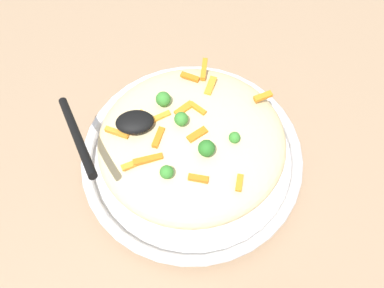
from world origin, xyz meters
TOP-DOWN VIEW (x-y plane):
  - ground_plane at (0.00, 0.00)m, footprint 2.40×2.40m
  - serving_bowl at (0.00, 0.00)m, footprint 0.36×0.36m
  - pasta_mound at (0.00, 0.00)m, footprint 0.29×0.28m
  - carrot_piece_0 at (0.03, 0.11)m, footprint 0.02×0.04m
  - carrot_piece_1 at (0.06, -0.09)m, footprint 0.02×0.03m
  - carrot_piece_2 at (0.01, 0.03)m, footprint 0.03×0.03m
  - carrot_piece_3 at (-0.05, -0.01)m, footprint 0.02×0.03m
  - carrot_piece_4 at (-0.00, -0.08)m, footprint 0.03×0.02m
  - carrot_piece_5 at (-0.05, 0.03)m, footprint 0.03×0.02m
  - carrot_piece_6 at (0.01, -0.01)m, footprint 0.03×0.02m
  - carrot_piece_7 at (0.01, 0.10)m, footprint 0.03×0.02m
  - carrot_piece_8 at (-0.08, 0.02)m, footprint 0.03×0.04m
  - carrot_piece_9 at (-0.11, 0.01)m, footprint 0.04×0.02m
  - carrot_piece_10 at (-0.07, -0.04)m, footprint 0.04×0.01m
  - carrot_piece_11 at (-0.09, -0.05)m, footprint 0.03×0.02m
  - carrot_piece_12 at (0.12, 0.05)m, footprint 0.03×0.02m
  - carrot_piece_13 at (-0.01, 0.04)m, footprint 0.03×0.03m
  - carrot_piece_14 at (0.04, 0.08)m, footprint 0.02×0.04m
  - broccoli_floret_0 at (0.06, -0.02)m, footprint 0.02×0.02m
  - broccoli_floret_1 at (-0.04, -0.07)m, footprint 0.02×0.02m
  - broccoli_floret_2 at (-0.04, 0.05)m, footprint 0.02×0.02m
  - broccoli_floret_3 at (-0.01, 0.01)m, footprint 0.02×0.02m
  - broccoli_floret_4 at (0.02, -0.04)m, footprint 0.02×0.02m
  - serving_spoon at (-0.11, 0.01)m, footprint 0.14×0.16m

SIDE VIEW (x-z plane):
  - ground_plane at x=0.00m, z-range 0.00..0.00m
  - serving_bowl at x=0.00m, z-range 0.00..0.04m
  - pasta_mound at x=0.00m, z-range 0.04..0.11m
  - carrot_piece_11 at x=-0.09m, z-range 0.11..0.11m
  - carrot_piece_1 at x=0.06m, z-range 0.11..0.11m
  - carrot_piece_7 at x=0.01m, z-range 0.11..0.11m
  - carrot_piece_12 at x=0.12m, z-range 0.11..0.11m
  - carrot_piece_14 at x=0.04m, z-range 0.11..0.11m
  - carrot_piece_0 at x=0.03m, z-range 0.11..0.11m
  - carrot_piece_8 at x=-0.08m, z-range 0.11..0.11m
  - carrot_piece_9 at x=-0.11m, z-range 0.11..0.11m
  - carrot_piece_4 at x=0.00m, z-range 0.11..0.11m
  - carrot_piece_10 at x=-0.07m, z-range 0.11..0.11m
  - carrot_piece_5 at x=-0.05m, z-range 0.11..0.12m
  - carrot_piece_3 at x=-0.05m, z-range 0.11..0.12m
  - carrot_piece_2 at x=0.01m, z-range 0.11..0.12m
  - carrot_piece_13 at x=-0.01m, z-range 0.11..0.12m
  - carrot_piece_6 at x=0.01m, z-range 0.11..0.12m
  - broccoli_floret_0 at x=0.06m, z-range 0.11..0.13m
  - broccoli_floret_1 at x=-0.04m, z-range 0.11..0.13m
  - broccoli_floret_2 at x=-0.04m, z-range 0.11..0.14m
  - broccoli_floret_3 at x=-0.01m, z-range 0.11..0.14m
  - broccoli_floret_4 at x=0.02m, z-range 0.11..0.14m
  - serving_spoon at x=-0.11m, z-range 0.10..0.17m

